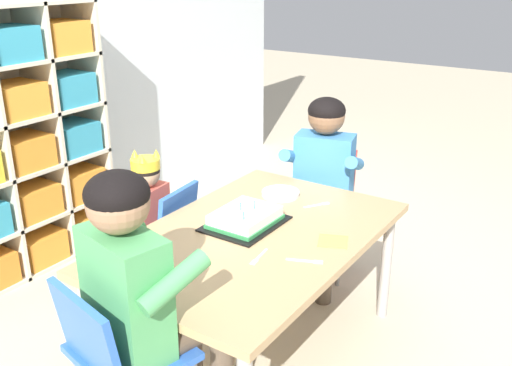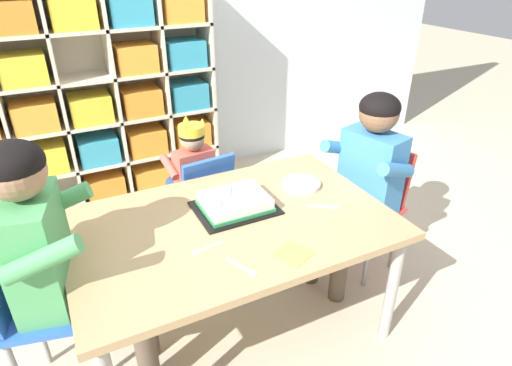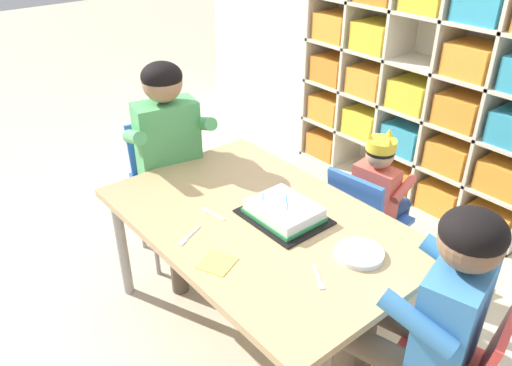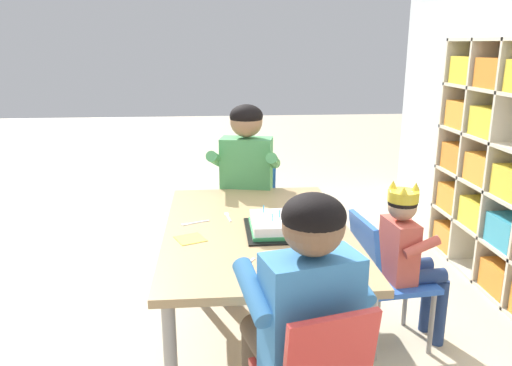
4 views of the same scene
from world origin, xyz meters
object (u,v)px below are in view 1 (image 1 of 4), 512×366
Objects in this scene: classroom_chair_blue at (162,239)px; fork_by_napkin at (307,261)px; classroom_chair_adult_side at (118,357)px; classroom_chair_guest_side at (325,201)px; guest_at_table_side at (322,173)px; fork_beside_plate_stack at (258,258)px; birthday_cake_on_tray at (245,219)px; fork_near_child_seat at (318,205)px; child_with_crown at (142,210)px; activity_table at (254,246)px; paper_plate_stack at (281,193)px; adult_helper_seated at (145,287)px.

classroom_chair_blue is 0.93m from fork_by_napkin.
classroom_chair_adult_side is 1.63m from classroom_chair_guest_side.
guest_at_table_side is 7.53× the size of fork_beside_plate_stack.
birthday_cake_on_tray reaches higher than fork_near_child_seat.
fork_by_napkin is (-0.15, -1.00, 0.09)m from child_with_crown.
activity_table is at bearing 78.54° from child_with_crown.
classroom_chair_blue is at bearing -42.71° from classroom_chair_adult_side.
fork_by_napkin is (-0.50, -0.42, -0.01)m from paper_plate_stack.
guest_at_table_side is 0.38m from fork_near_child_seat.
classroom_chair_adult_side is at bearing 43.21° from fork_by_napkin.
birthday_cake_on_tray is at bearing -72.44° from classroom_chair_adult_side.
guest_at_table_side is at bearing -74.72° from classroom_chair_adult_side.
paper_plate_stack is at bearing -72.65° from fork_by_napkin.
classroom_chair_blue is 0.78m from fork_near_child_seat.
child_with_crown is 0.81× the size of guest_at_table_side.
guest_at_table_side is at bearing -90.00° from classroom_chair_guest_side.
fork_near_child_seat is (-0.00, -0.21, -0.01)m from paper_plate_stack.
classroom_chair_adult_side is 0.68× the size of adult_helper_seated.
child_with_crown is at bearing -37.42° from classroom_chair_adult_side.
guest_at_table_side is 0.34m from paper_plate_stack.
classroom_chair_adult_side is at bearing 28.51° from classroom_chair_blue.
adult_helper_seated is (-0.71, -0.72, 0.18)m from child_with_crown.
child_with_crown is 4.48× the size of paper_plate_stack.
fork_near_child_seat is (0.35, -0.79, 0.09)m from child_with_crown.
classroom_chair_guest_side reaches higher than fork_by_napkin.
paper_plate_stack is (-0.45, 0.01, 0.19)m from classroom_chair_guest_side.
child_with_crown is 0.87m from fork_beside_plate_stack.
classroom_chair_guest_side is at bearing -72.73° from adult_helper_seated.
child_with_crown is at bearing -32.20° from adult_helper_seated.
fork_by_napkin is (0.68, -0.30, 0.13)m from classroom_chair_adult_side.
classroom_chair_adult_side is 0.63m from fork_beside_plate_stack.
classroom_chair_blue is 0.17m from child_with_crown.
fork_near_child_seat is (1.18, -0.09, 0.13)m from classroom_chair_adult_side.
classroom_chair_guest_side reaches higher than classroom_chair_blue.
classroom_chair_blue is 1.03m from classroom_chair_adult_side.
birthday_cake_on_tray is 2.57× the size of fork_beside_plate_stack.
birthday_cake_on_tray is at bearing -102.05° from classroom_chair_guest_side.
classroom_chair_adult_side reaches higher than paper_plate_stack.
fork_beside_plate_stack is (-0.23, -0.84, 0.09)m from child_with_crown.
child_with_crown is at bearing 66.62° from fork_beside_plate_stack.
child_with_crown is 6.12× the size of fork_beside_plate_stack.
activity_table is 2.00× the size of classroom_chair_blue.
paper_plate_stack is at bearing 114.85° from child_with_crown.
birthday_cake_on_tray is at bearing -172.99° from paper_plate_stack.
birthday_cake_on_tray is (0.82, 0.07, 0.15)m from classroom_chair_adult_side.
paper_plate_stack is 1.37× the size of fork_beside_plate_stack.
guest_at_table_side is 7.44× the size of fork_by_napkin.
guest_at_table_side is 5.52× the size of paper_plate_stack.
activity_table is 0.88m from classroom_chair_guest_side.
classroom_chair_blue is at bearing -140.91° from guest_at_table_side.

